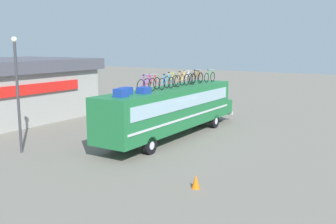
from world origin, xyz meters
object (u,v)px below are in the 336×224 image
rooftop_bicycle_4 (171,81)px  traffic_cone (196,182)px  rooftop_bicycle_1 (147,85)px  rooftop_bicycle_6 (186,79)px  rooftop_bicycle_5 (182,80)px  rooftop_bicycle_8 (197,77)px  bus (172,108)px  street_lamp (17,89)px  luggage_bag_2 (126,91)px  rooftop_bicycle_2 (152,83)px  rooftop_bicycle_9 (210,77)px  luggage_bag_1 (121,93)px  rooftop_bicycle_7 (196,78)px  rooftop_bicycle_3 (167,83)px  luggage_bag_3 (144,90)px

rooftop_bicycle_4 → traffic_cone: size_ratio=3.02×
rooftop_bicycle_1 → rooftop_bicycle_6: (4.45, 0.04, -0.01)m
rooftop_bicycle_5 → rooftop_bicycle_8: (2.63, 0.36, -0.03)m
bus → street_lamp: 8.87m
luggage_bag_2 → rooftop_bicycle_4: rooftop_bicycle_4 is taller
luggage_bag_2 → rooftop_bicycle_1: bearing=-9.6°
rooftop_bicycle_2 → rooftop_bicycle_5: rooftop_bicycle_5 is taller
rooftop_bicycle_5 → rooftop_bicycle_9: rooftop_bicycle_5 is taller
rooftop_bicycle_1 → rooftop_bicycle_5: (3.57, -0.16, -0.00)m
luggage_bag_1 → rooftop_bicycle_9: (9.44, -0.19, 0.16)m
rooftop_bicycle_9 → rooftop_bicycle_4: bearing=174.6°
luggage_bag_2 → rooftop_bicycle_7: rooftop_bicycle_7 is taller
bus → luggage_bag_1: luggage_bag_1 is taller
rooftop_bicycle_3 → rooftop_bicycle_7: rooftop_bicycle_7 is taller
bus → rooftop_bicycle_6: rooftop_bicycle_6 is taller
luggage_bag_2 → rooftop_bicycle_3: 3.32m
rooftop_bicycle_1 → luggage_bag_1: bearing=-176.2°
rooftop_bicycle_2 → rooftop_bicycle_3: bearing=-24.0°
traffic_cone → rooftop_bicycle_4: bearing=38.3°
rooftop_bicycle_8 → rooftop_bicycle_7: bearing=-154.5°
rooftop_bicycle_5 → rooftop_bicycle_7: 1.75m
luggage_bag_1 → rooftop_bicycle_1: (2.42, 0.16, 0.19)m
rooftop_bicycle_8 → street_lamp: (-10.81, 4.67, -0.04)m
rooftop_bicycle_3 → traffic_cone: rooftop_bicycle_3 is taller
luggage_bag_1 → luggage_bag_3: bearing=-4.7°
luggage_bag_3 → traffic_cone: bearing=-125.0°
luggage_bag_1 → rooftop_bicycle_4: bearing=2.6°
rooftop_bicycle_6 → traffic_cone: 10.74m
rooftop_bicycle_2 → rooftop_bicycle_6: rooftop_bicycle_6 is taller
luggage_bag_3 → rooftop_bicycle_5: bearing=1.8°
luggage_bag_3 → rooftop_bicycle_4: (3.33, 0.37, 0.22)m
bus → luggage_bag_1: 5.26m
rooftop_bicycle_2 → rooftop_bicycle_9: 6.19m
rooftop_bicycle_1 → rooftop_bicycle_8: rooftop_bicycle_1 is taller
rooftop_bicycle_7 → rooftop_bicycle_3: bearing=178.9°
rooftop_bicycle_6 → rooftop_bicycle_9: bearing=-8.6°
rooftop_bicycle_2 → traffic_cone: rooftop_bicycle_2 is taller
traffic_cone → rooftop_bicycle_5: bearing=33.7°
rooftop_bicycle_7 → rooftop_bicycle_5: bearing=178.0°
rooftop_bicycle_4 → rooftop_bicycle_5: rooftop_bicycle_5 is taller
luggage_bag_2 → luggage_bag_3: (0.82, -0.56, -0.01)m
rooftop_bicycle_5 → traffic_cone: 9.94m
rooftop_bicycle_4 → rooftop_bicycle_6: same height
rooftop_bicycle_3 → rooftop_bicycle_4: (0.86, 0.23, 0.02)m
rooftop_bicycle_6 → rooftop_bicycle_2: bearing=176.6°
bus → luggage_bag_2: luggage_bag_2 is taller
rooftop_bicycle_3 → rooftop_bicycle_7: (3.54, -0.07, 0.02)m
rooftop_bicycle_6 → traffic_cone: (-8.71, -5.42, -3.19)m
rooftop_bicycle_1 → rooftop_bicycle_3: (1.78, -0.16, -0.03)m
rooftop_bicycle_1 → traffic_cone: rooftop_bicycle_1 is taller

